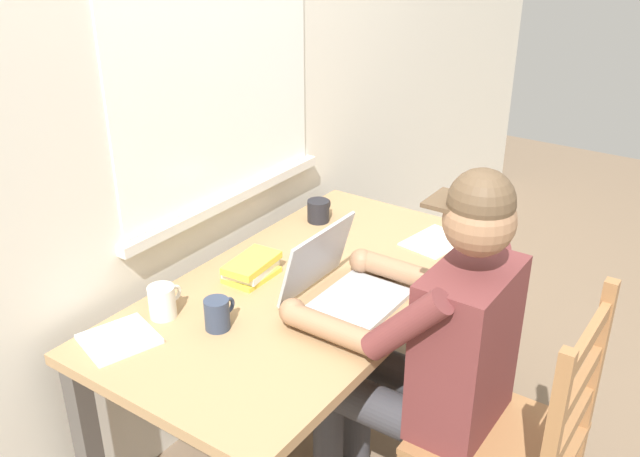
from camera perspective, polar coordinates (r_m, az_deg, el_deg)
ground_plane at (r=2.68m, az=-0.80°, el=-17.69°), size 8.00×8.00×0.00m
back_wall at (r=2.32m, az=-10.47°, el=11.68°), size 6.00×0.08×2.60m
desk at (r=2.31m, az=-0.89°, el=-6.51°), size 1.45×0.76×0.70m
seated_person at (r=2.06m, az=9.08°, el=-9.26°), size 0.50×0.60×1.23m
wooden_chair at (r=2.12m, az=15.71°, el=-16.42°), size 0.42×0.42×0.93m
laptop at (r=2.15m, az=1.68°, el=-4.68°), size 0.33×0.29×0.23m
computer_mouse at (r=2.33m, az=5.57°, el=-3.30°), size 0.06×0.10×0.03m
coffee_mug_white at (r=2.13m, az=-12.75°, el=-5.84°), size 0.12×0.08×0.10m
coffee_mug_dark at (r=2.05m, az=-8.37°, el=-6.91°), size 0.11×0.07×0.09m
coffee_mug_spare at (r=2.68m, az=-0.11°, el=1.47°), size 0.12×0.09×0.09m
book_stack_main at (r=2.30m, az=-5.63°, el=-3.23°), size 0.21×0.15×0.07m
paper_pile_near_laptop at (r=2.57m, az=9.41°, el=-1.04°), size 0.25×0.20×0.01m
paper_pile_back_corner at (r=2.07m, az=-16.11°, el=-8.69°), size 0.24×0.23×0.01m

